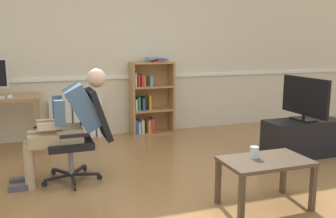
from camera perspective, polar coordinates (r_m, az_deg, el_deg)
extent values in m
plane|color=olive|center=(3.72, 2.22, -13.11)|extent=(18.00, 18.00, 0.00)
cube|color=beige|center=(5.95, -7.22, 9.08)|extent=(12.00, 0.10, 2.70)
cube|color=white|center=(5.91, -6.99, 4.90)|extent=(12.00, 0.03, 0.05)
cube|color=#9E7547|center=(5.16, -19.32, -2.75)|extent=(0.06, 0.06, 0.72)
cube|color=#9E7547|center=(5.71, -19.36, -1.51)|extent=(0.06, 0.06, 0.72)
cube|color=white|center=(5.26, -23.22, 1.81)|extent=(0.06, 0.10, 0.03)
cube|color=#AD7F4C|center=(5.82, -5.57, 1.47)|extent=(0.03, 0.28, 1.16)
cube|color=#AD7F4C|center=(6.01, 0.54, 1.81)|extent=(0.03, 0.28, 1.16)
cube|color=#AD7F4C|center=(6.04, -2.85, 1.84)|extent=(0.66, 0.02, 1.16)
cube|color=#AD7F4C|center=(6.02, -2.42, -3.69)|extent=(0.63, 0.28, 0.03)
cube|color=#AD7F4C|center=(5.94, -2.45, -0.16)|extent=(0.63, 0.28, 0.03)
cube|color=#AD7F4C|center=(5.88, -2.48, 3.47)|extent=(0.63, 0.28, 0.03)
cube|color=#AD7F4C|center=(5.85, -2.51, 7.14)|extent=(0.63, 0.28, 0.03)
cube|color=#2D519E|center=(5.91, -5.00, -2.72)|extent=(0.05, 0.19, 0.23)
cube|color=white|center=(5.85, -5.07, 0.67)|extent=(0.03, 0.19, 0.18)
cube|color=white|center=(5.80, -5.16, 4.51)|extent=(0.02, 0.19, 0.21)
cube|color=white|center=(5.95, -4.62, -2.84)|extent=(0.04, 0.19, 0.18)
cube|color=#38844C|center=(5.87, -4.63, 0.87)|extent=(0.03, 0.19, 0.21)
cube|color=red|center=(5.82, -4.69, 4.43)|extent=(0.03, 0.19, 0.19)
cube|color=beige|center=(5.94, -4.09, -2.67)|extent=(0.05, 0.19, 0.22)
cube|color=#2D519E|center=(5.89, -3.96, 0.82)|extent=(0.04, 0.19, 0.19)
cube|color=red|center=(5.83, -4.10, 4.43)|extent=(0.05, 0.19, 0.18)
cube|color=orange|center=(5.97, -3.14, -2.80)|extent=(0.04, 0.19, 0.18)
cube|color=black|center=(5.90, -3.82, 0.92)|extent=(0.03, 0.19, 0.21)
cube|color=gold|center=(5.85, -3.86, 4.31)|extent=(0.03, 0.19, 0.15)
cube|color=beige|center=(5.99, -2.94, -2.60)|extent=(0.05, 0.19, 0.21)
cube|color=gold|center=(5.89, -2.98, 1.05)|extent=(0.02, 0.19, 0.23)
cube|color=#6699A3|center=(5.87, -2.77, 4.38)|extent=(0.04, 0.19, 0.16)
cube|color=red|center=(5.98, -2.53, -2.51)|extent=(0.05, 0.19, 0.23)
cube|color=red|center=(5.84, -1.54, 7.40)|extent=(0.16, 0.22, 0.02)
cube|color=#2D519E|center=(5.92, -1.05, 7.68)|extent=(0.16, 0.22, 0.02)
cube|color=#6699A3|center=(5.84, -2.57, 7.87)|extent=(0.16, 0.22, 0.02)
cube|color=white|center=(5.83, -17.43, -1.76)|extent=(0.09, 0.08, 0.60)
cube|color=white|center=(5.83, -16.27, -1.69)|extent=(0.09, 0.08, 0.60)
cube|color=white|center=(5.84, -15.12, -1.62)|extent=(0.09, 0.08, 0.60)
cube|color=white|center=(5.85, -13.97, -1.54)|extent=(0.09, 0.08, 0.60)
cube|color=white|center=(5.86, -12.82, -1.47)|extent=(0.09, 0.08, 0.60)
cube|color=white|center=(5.88, -11.68, -1.40)|extent=(0.09, 0.08, 0.60)
cube|color=white|center=(5.89, -10.54, -1.33)|extent=(0.09, 0.08, 0.60)
cube|color=black|center=(4.05, -14.46, -10.44)|extent=(0.04, 0.30, 0.02)
cylinder|color=black|center=(3.92, -14.20, -11.72)|extent=(0.02, 0.06, 0.06)
cube|color=black|center=(4.16, -12.64, -9.79)|extent=(0.30, 0.12, 0.02)
cylinder|color=black|center=(4.15, -10.54, -10.32)|extent=(0.06, 0.04, 0.06)
cube|color=black|center=(4.31, -13.68, -9.10)|extent=(0.20, 0.27, 0.02)
cylinder|color=black|center=(4.44, -12.70, -8.96)|extent=(0.05, 0.06, 0.06)
cube|color=black|center=(4.29, -16.04, -9.28)|extent=(0.21, 0.26, 0.02)
cylinder|color=black|center=(4.42, -17.30, -9.31)|extent=(0.05, 0.06, 0.06)
cube|color=black|center=(4.13, -16.62, -10.10)|extent=(0.30, 0.13, 0.02)
cylinder|color=black|center=(4.10, -18.57, -10.95)|extent=(0.06, 0.04, 0.06)
cylinder|color=gray|center=(4.13, -14.79, -7.65)|extent=(0.05, 0.05, 0.30)
cube|color=black|center=(4.08, -14.91, -5.18)|extent=(0.47, 0.47, 0.07)
cube|color=black|center=(4.05, -10.66, -0.73)|extent=(0.24, 0.44, 0.55)
cube|color=black|center=(4.30, -15.08, -2.40)|extent=(0.28, 0.05, 0.03)
cube|color=black|center=(3.80, -14.32, -4.06)|extent=(0.28, 0.05, 0.03)
cube|color=tan|center=(4.05, -14.98, -3.75)|extent=(0.27, 0.34, 0.14)
cube|color=#476689|center=(4.01, -13.04, 0.33)|extent=(0.40, 0.35, 0.52)
sphere|color=beige|center=(3.99, -10.99, 4.74)|extent=(0.20, 0.20, 0.20)
cube|color=black|center=(4.02, -19.02, -2.63)|extent=(0.15, 0.04, 0.02)
cube|color=tan|center=(4.15, -17.98, -4.02)|extent=(0.42, 0.14, 0.13)
cylinder|color=tan|center=(4.22, -20.64, -7.60)|extent=(0.10, 0.10, 0.46)
cube|color=#4C4C51|center=(4.28, -21.82, -10.21)|extent=(0.22, 0.09, 0.06)
cube|color=tan|center=(3.95, -17.84, -4.71)|extent=(0.42, 0.14, 0.13)
cylinder|color=tan|center=(4.02, -20.63, -8.45)|extent=(0.10, 0.10, 0.46)
cube|color=#4C4C51|center=(4.09, -21.88, -11.16)|extent=(0.22, 0.09, 0.06)
cube|color=#476689|center=(4.15, -16.74, 0.20)|extent=(0.10, 0.08, 0.26)
cube|color=beige|center=(4.11, -17.97, -2.00)|extent=(0.24, 0.07, 0.07)
cube|color=#476689|center=(3.84, -16.42, -0.60)|extent=(0.10, 0.08, 0.26)
cube|color=beige|center=(3.92, -17.83, -2.57)|extent=(0.24, 0.07, 0.07)
cube|color=black|center=(5.13, 20.00, -4.24)|extent=(1.01, 0.41, 0.48)
cube|color=black|center=(5.08, 20.18, -1.51)|extent=(0.20, 0.32, 0.02)
cylinder|color=black|center=(5.07, 20.20, -1.12)|extent=(0.04, 0.04, 0.05)
cube|color=black|center=(5.02, 20.39, 1.87)|extent=(0.05, 0.82, 0.49)
cube|color=white|center=(5.04, 20.58, 1.88)|extent=(0.01, 0.77, 0.45)
cube|color=#4C3D2D|center=(3.16, 11.29, -13.61)|extent=(0.04, 0.04, 0.42)
cube|color=#4C3D2D|center=(3.56, 21.49, -11.35)|extent=(0.04, 0.04, 0.42)
cube|color=#4C3D2D|center=(3.86, 17.40, -9.37)|extent=(0.04, 0.04, 0.42)
cube|color=#4C3D2D|center=(3.49, 7.74, -11.08)|extent=(0.04, 0.04, 0.42)
cube|color=#4C3D2D|center=(3.42, 14.85, -7.79)|extent=(0.78, 0.48, 0.03)
cylinder|color=silver|center=(3.43, 13.18, -6.52)|extent=(0.08, 0.08, 0.10)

